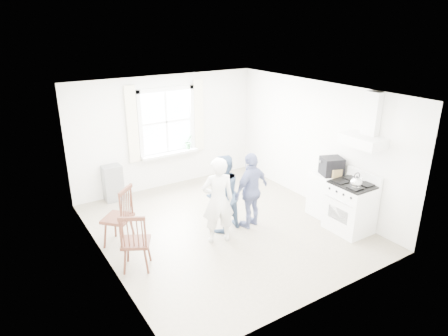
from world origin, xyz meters
TOP-DOWN VIEW (x-y plane):
  - room_shell at (0.00, 0.00)m, footprint 4.62×5.12m
  - window_assembly at (0.00, 2.45)m, footprint 1.88×0.24m
  - range_hood at (2.07, -1.35)m, footprint 0.45×0.76m
  - shelf_unit at (-1.40, 2.33)m, footprint 0.40×0.30m
  - gas_stove at (1.91, -1.35)m, footprint 0.68×0.76m
  - kettle at (1.79, -1.50)m, footprint 0.21×0.21m
  - low_cabinet at (1.98, -0.65)m, footprint 0.50×0.55m
  - stereo_stack at (1.99, -0.73)m, footprint 0.49×0.47m
  - cardboard_box at (2.00, -0.84)m, footprint 0.28×0.22m
  - windsor_chair_a at (-1.82, 0.40)m, footprint 0.65×0.65m
  - windsor_chair_b at (-1.95, -0.47)m, footprint 0.57×0.57m
  - person_left at (-0.37, -0.36)m, footprint 0.72×0.72m
  - person_mid at (-0.09, -0.07)m, footprint 0.85×0.85m
  - person_right at (0.46, -0.22)m, footprint 1.04×1.04m
  - potted_plant at (0.49, 2.36)m, footprint 0.21×0.21m

SIDE VIEW (x-z plane):
  - shelf_unit at x=-1.40m, z-range 0.00..0.80m
  - low_cabinet at x=1.98m, z-range 0.00..0.90m
  - gas_stove at x=1.91m, z-range -0.08..1.04m
  - windsor_chair_b at x=-1.95m, z-range 0.11..1.12m
  - windsor_chair_a at x=-1.82m, z-range 0.12..1.22m
  - person_right at x=0.46m, z-range 0.00..1.47m
  - person_mid at x=-0.09m, z-range 0.00..1.48m
  - person_left at x=-0.37m, z-range 0.00..1.59m
  - cardboard_box at x=2.00m, z-range 0.90..1.06m
  - potted_plant at x=0.49m, z-range 0.85..1.19m
  - kettle at x=1.79m, z-range 0.90..1.19m
  - stereo_stack at x=1.99m, z-range 0.90..1.25m
  - room_shell at x=0.00m, z-range -0.02..2.62m
  - window_assembly at x=0.00m, z-range 0.61..2.31m
  - range_hood at x=2.07m, z-range 1.43..2.37m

